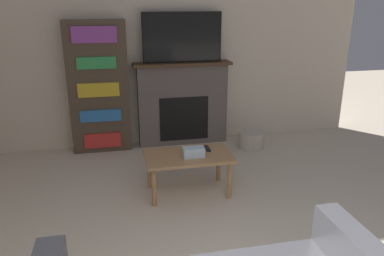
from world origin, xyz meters
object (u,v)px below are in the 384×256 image
Objects in this scene: tv at (182,37)px; bookshelf at (99,88)px; coffee_table at (188,160)px; storage_basket at (251,139)px; fireplace at (183,103)px.

tv reaches higher than bookshelf.
coffee_table is 2.49× the size of storage_basket.
coffee_table is 0.52× the size of bookshelf.
bookshelf is at bearing 169.57° from storage_basket.
bookshelf is at bearing -179.86° from tv.
tv reaches higher than fireplace.
bookshelf is at bearing -178.86° from fireplace.
storage_basket is at bearing 44.59° from coffee_table.
storage_basket is at bearing -23.75° from fireplace.
coffee_table is at bearing -98.45° from fireplace.
fireplace is 1.10m from storage_basket.
tv is 1.71m from storage_basket.
coffee_table reaches higher than storage_basket.
fireplace reaches higher than coffee_table.
fireplace is at bearing 1.14° from bookshelf.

